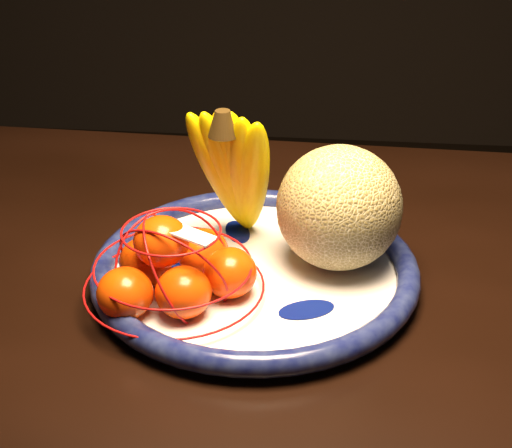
# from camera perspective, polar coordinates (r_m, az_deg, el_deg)

# --- Properties ---
(dining_table) EXTENTS (1.52, 0.94, 0.74)m
(dining_table) POSITION_cam_1_polar(r_m,az_deg,el_deg) (0.94, -6.71, -8.58)
(dining_table) COLOR black
(dining_table) RESTS_ON ground
(fruit_bowl) EXTENTS (0.37, 0.37, 0.03)m
(fruit_bowl) POSITION_cam_1_polar(r_m,az_deg,el_deg) (0.89, -0.07, -3.43)
(fruit_bowl) COLOR white
(fruit_bowl) RESTS_ON dining_table
(cantaloupe) EXTENTS (0.14, 0.14, 0.14)m
(cantaloupe) POSITION_cam_1_polar(r_m,az_deg,el_deg) (0.88, 6.07, 1.19)
(cantaloupe) COLOR olive
(cantaloupe) RESTS_ON fruit_bowl
(banana_bunch) EXTENTS (0.12, 0.12, 0.19)m
(banana_bunch) POSITION_cam_1_polar(r_m,az_deg,el_deg) (0.91, -1.43, 4.10)
(banana_bunch) COLOR yellow
(banana_bunch) RESTS_ON fruit_bowl
(mandarin_bag) EXTENTS (0.25, 0.25, 0.12)m
(mandarin_bag) POSITION_cam_1_polar(r_m,az_deg,el_deg) (0.84, -5.93, -3.27)
(mandarin_bag) COLOR #FF3C00
(mandarin_bag) RESTS_ON fruit_bowl
(price_tag) EXTENTS (0.08, 0.05, 0.01)m
(price_tag) POSITION_cam_1_polar(r_m,az_deg,el_deg) (0.80, -5.42, -0.53)
(price_tag) COLOR white
(price_tag) RESTS_ON mandarin_bag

